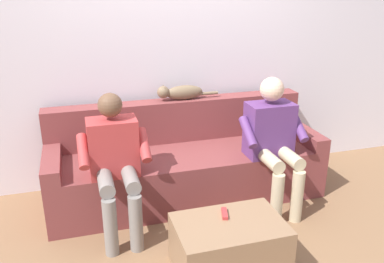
{
  "coord_description": "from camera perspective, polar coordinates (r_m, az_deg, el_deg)",
  "views": [
    {
      "loc": [
        0.88,
        3.08,
        1.85
      ],
      "look_at": [
        0.0,
        0.09,
        0.69
      ],
      "focal_mm": 37.93,
      "sensor_mm": 36.0,
      "label": 1
    }
  ],
  "objects": [
    {
      "name": "cat_on_backrest",
      "position": [
        3.71,
        -1.66,
        5.53
      ],
      "size": [
        0.58,
        0.11,
        0.14
      ],
      "color": "#756047",
      "rests_on": "couch"
    },
    {
      "name": "back_wall",
      "position": [
        3.82,
        -2.94,
        11.63
      ],
      "size": [
        5.56,
        0.06,
        2.54
      ],
      "primitive_type": "cube",
      "color": "silver",
      "rests_on": "ground"
    },
    {
      "name": "remote_red",
      "position": [
        2.8,
        4.51,
        -11.43
      ],
      "size": [
        0.07,
        0.14,
        0.02
      ],
      "primitive_type": "cube",
      "rotation": [
        0.0,
        0.0,
        4.43
      ],
      "color": "#B73333",
      "rests_on": "coffee_table"
    },
    {
      "name": "person_left_seated",
      "position": [
        3.44,
        11.3,
        -0.7
      ],
      "size": [
        0.54,
        0.55,
        1.12
      ],
      "color": "#5B3370",
      "rests_on": "ground"
    },
    {
      "name": "ground_plane",
      "position": [
        3.22,
        2.68,
        -14.74
      ],
      "size": [
        8.0,
        8.0,
        0.0
      ],
      "primitive_type": "plane",
      "color": "#846042"
    },
    {
      "name": "person_right_seated",
      "position": [
        3.08,
        -10.8,
        -3.62
      ],
      "size": [
        0.52,
        0.56,
        1.09
      ],
      "color": "#B23838",
      "rests_on": "ground"
    },
    {
      "name": "coffee_table",
      "position": [
        2.84,
        5.23,
        -15.77
      ],
      "size": [
        0.72,
        0.48,
        0.36
      ],
      "color": "#8C6B4C",
      "rests_on": "ground"
    },
    {
      "name": "couch",
      "position": [
        3.68,
        -1.01,
        -4.52
      ],
      "size": [
        2.39,
        0.78,
        0.83
      ],
      "color": "brown",
      "rests_on": "ground"
    }
  ]
}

